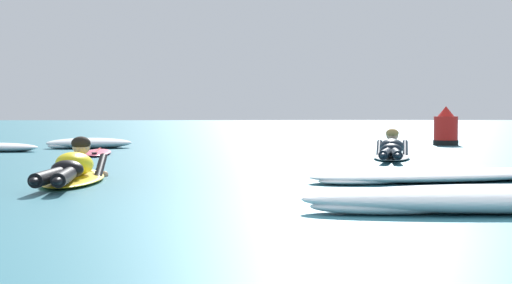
% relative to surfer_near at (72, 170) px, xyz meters
% --- Properties ---
extents(ground_plane, '(120.00, 120.00, 0.00)m').
position_rel_surfer_near_xyz_m(ground_plane, '(2.91, 6.96, -0.14)').
color(ground_plane, '#2D6B7A').
extents(surfer_near, '(0.63, 2.47, 0.54)m').
position_rel_surfer_near_xyz_m(surfer_near, '(0.00, 0.00, 0.00)').
color(surfer_near, yellow).
rests_on(surfer_near, ground).
extents(surfer_far, '(1.02, 2.59, 0.55)m').
position_rel_surfer_near_xyz_m(surfer_far, '(4.37, 4.01, 0.00)').
color(surfer_far, white).
rests_on(surfer_far, ground).
extents(drifting_surfboard, '(0.75, 2.34, 0.16)m').
position_rel_surfer_near_xyz_m(drifting_surfboard, '(-0.71, 5.69, -0.11)').
color(drifting_surfboard, '#E54C66').
rests_on(drifting_surfboard, ground).
extents(whitewater_mid_left, '(1.97, 1.36, 0.22)m').
position_rel_surfer_near_xyz_m(whitewater_mid_left, '(-1.28, 8.02, -0.03)').
color(whitewater_mid_left, white).
rests_on(whitewater_mid_left, ground).
extents(whitewater_mid_right, '(3.12, 0.70, 0.22)m').
position_rel_surfer_near_xyz_m(whitewater_mid_right, '(3.80, -2.51, -0.04)').
color(whitewater_mid_right, white).
rests_on(whitewater_mid_right, ground).
extents(whitewater_back, '(3.27, 1.59, 0.14)m').
position_rel_surfer_near_xyz_m(whitewater_back, '(4.08, 0.13, -0.07)').
color(whitewater_back, white).
rests_on(whitewater_back, ground).
extents(channel_marker_buoy, '(0.58, 0.58, 0.92)m').
position_rel_surfer_near_xyz_m(channel_marker_buoy, '(6.79, 9.21, 0.22)').
color(channel_marker_buoy, red).
rests_on(channel_marker_buoy, ground).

